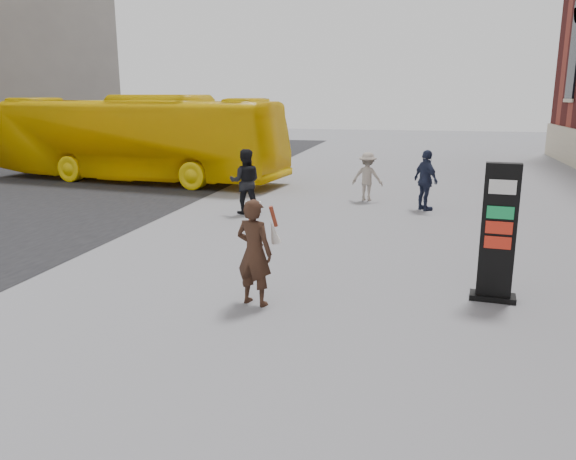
% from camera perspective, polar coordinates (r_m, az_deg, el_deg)
% --- Properties ---
extents(ground, '(100.00, 100.00, 0.00)m').
position_cam_1_polar(ground, '(9.30, -0.95, -7.96)').
color(ground, '#9E9EA3').
extents(info_pylon, '(0.78, 0.45, 2.34)m').
position_cam_1_polar(info_pylon, '(9.97, 20.57, -0.31)').
color(info_pylon, black).
rests_on(info_pylon, ground).
extents(woman, '(0.80, 0.76, 1.79)m').
position_cam_1_polar(woman, '(9.23, -3.42, -2.15)').
color(woman, '#311C12').
rests_on(woman, ground).
extents(bus, '(12.61, 4.48, 3.44)m').
position_cam_1_polar(bus, '(23.74, -15.09, 8.98)').
color(bus, yellow).
rests_on(bus, road).
extents(pedestrian_a, '(1.07, 0.93, 1.90)m').
position_cam_1_polar(pedestrian_a, '(16.55, -4.38, 4.94)').
color(pedestrian_a, black).
rests_on(pedestrian_a, ground).
extents(pedestrian_b, '(1.11, 0.75, 1.60)m').
position_cam_1_polar(pedestrian_b, '(18.74, 8.07, 5.38)').
color(pedestrian_b, gray).
rests_on(pedestrian_b, ground).
extents(pedestrian_c, '(0.98, 1.13, 1.83)m').
position_cam_1_polar(pedestrian_c, '(17.45, 13.83, 4.92)').
color(pedestrian_c, '#252C46').
rests_on(pedestrian_c, ground).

